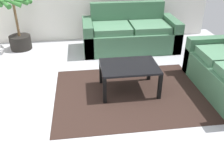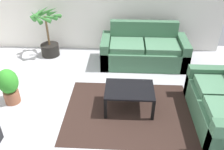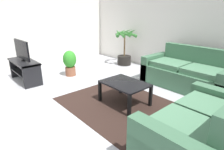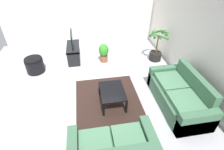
{
  "view_description": "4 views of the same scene",
  "coord_description": "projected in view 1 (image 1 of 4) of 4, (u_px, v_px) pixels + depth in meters",
  "views": [
    {
      "loc": [
        0.06,
        -2.51,
        1.99
      ],
      "look_at": [
        0.45,
        0.4,
        0.41
      ],
      "focal_mm": 39.41,
      "sensor_mm": 36.0,
      "label": 1
    },
    {
      "loc": [
        0.61,
        -2.65,
        2.79
      ],
      "look_at": [
        0.42,
        0.84,
        0.55
      ],
      "focal_mm": 38.19,
      "sensor_mm": 36.0,
      "label": 2
    },
    {
      "loc": [
        2.99,
        -1.69,
        1.67
      ],
      "look_at": [
        0.4,
        0.61,
        0.49
      ],
      "focal_mm": 30.1,
      "sensor_mm": 36.0,
      "label": 3
    },
    {
      "loc": [
        3.98,
        0.06,
        3.31
      ],
      "look_at": [
        0.25,
        0.7,
        0.56
      ],
      "focal_mm": 27.82,
      "sensor_mm": 36.0,
      "label": 4
    }
  ],
  "objects": [
    {
      "name": "area_rug",
      "position": [
        130.0,
        93.0,
        3.67
      ],
      "size": [
        2.2,
        1.7,
        0.01
      ],
      "primitive_type": "cube",
      "color": "black",
      "rests_on": "ground"
    },
    {
      "name": "couch_main",
      "position": [
        130.0,
        35.0,
        5.1
      ],
      "size": [
        1.92,
        0.9,
        0.9
      ],
      "color": "#3F6B4C",
      "rests_on": "ground"
    },
    {
      "name": "ground_plane",
      "position": [
        81.0,
        120.0,
        3.13
      ],
      "size": [
        6.6,
        6.6,
        0.0
      ],
      "primitive_type": "plane",
      "color": "#B2B2B7"
    },
    {
      "name": "coffee_table",
      "position": [
        129.0,
        69.0,
        3.58
      ],
      "size": [
        0.83,
        0.61,
        0.42
      ],
      "color": "black",
      "rests_on": "ground"
    },
    {
      "name": "potted_palm",
      "position": [
        18.0,
        26.0,
        4.98
      ],
      "size": [
        0.72,
        0.74,
        1.17
      ],
      "color": "black",
      "rests_on": "ground"
    }
  ]
}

